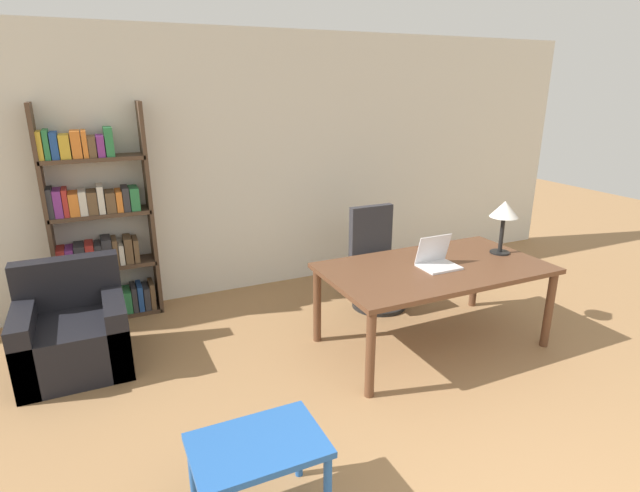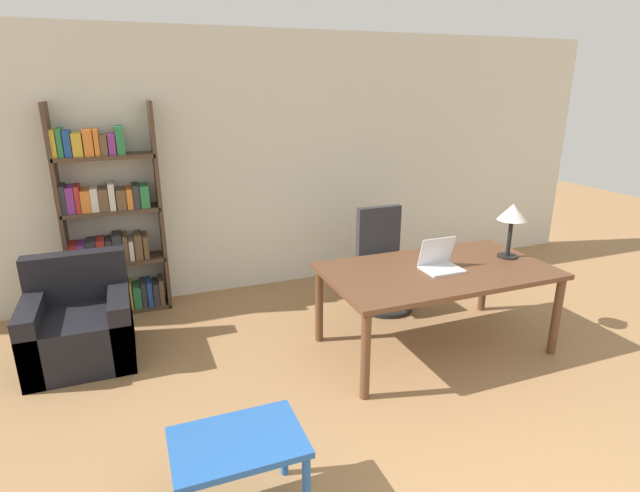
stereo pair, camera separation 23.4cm
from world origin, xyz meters
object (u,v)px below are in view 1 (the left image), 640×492
Objects in this scene: office_chair at (377,263)px; side_table_blue at (258,455)px; table_lamp at (504,212)px; desk at (434,274)px; armchair at (74,334)px; laptop at (437,260)px; bookshelf at (99,231)px.

office_chair is 2.83m from side_table_blue.
table_lamp is at bearing 23.84° from side_table_blue.
armchair is at bearing 162.44° from desk.
laptop is 0.47× the size of side_table_blue.
office_chair reaches higher than desk.
side_table_blue is 2.22m from armchair.
desk is 3.07m from bookshelf.
side_table_blue is (-2.67, -1.18, -0.70)m from table_lamp.
side_table_blue is at bearing -78.72° from bookshelf.
table_lamp is (0.73, 0.04, 0.32)m from laptop.
office_chair reaches higher than armchair.
table_lamp is 0.72× the size of side_table_blue.
office_chair reaches higher than side_table_blue.
armchair reaches higher than desk.
table_lamp is at bearing -13.62° from armchair.
office_chair is at bearing 90.52° from laptop.
office_chair is at bearing -18.23° from bookshelf.
desk is 0.86m from table_lamp.
desk is 3.91× the size of table_lamp.
desk is 5.98× the size of laptop.
office_chair is 1.51× the size of side_table_blue.
armchair is 1.08m from bookshelf.
table_lamp reaches higher than office_chair.
laptop is at bearing -34.92° from bookshelf.
bookshelf reaches higher than armchair.
bookshelf is (-2.51, 0.83, 0.42)m from office_chair.
bookshelf reaches higher than table_lamp.
laptop is 0.80m from table_lamp.
table_lamp reaches higher than side_table_blue.
office_chair is (-0.00, 0.92, -0.20)m from desk.
bookshelf is (-3.25, 1.72, -0.23)m from table_lamp.
side_table_blue is 2.99m from bookshelf.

